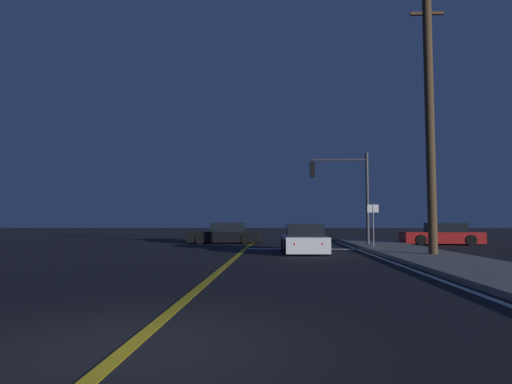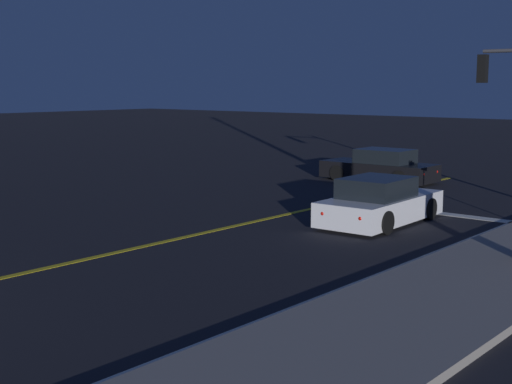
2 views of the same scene
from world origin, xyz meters
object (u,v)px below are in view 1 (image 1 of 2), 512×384
(car_distant_tail_white, at_px, (304,240))
(street_sign_corner, at_px, (373,219))
(traffic_signal_near_right, at_px, (346,184))
(utility_pole_right, at_px, (429,113))
(car_mid_block_black, at_px, (225,234))
(car_far_approaching_red, at_px, (442,235))

(car_distant_tail_white, relative_size, street_sign_corner, 1.91)
(car_distant_tail_white, height_order, traffic_signal_near_right, traffic_signal_near_right)
(traffic_signal_near_right, height_order, utility_pole_right, utility_pole_right)
(car_mid_block_black, bearing_deg, traffic_signal_near_right, -112.76)
(car_distant_tail_white, relative_size, car_far_approaching_red, 0.95)
(street_sign_corner, bearing_deg, utility_pole_right, -72.47)
(traffic_signal_near_right, height_order, street_sign_corner, traffic_signal_near_right)
(car_distant_tail_white, xyz_separation_m, car_far_approaching_red, (8.88, 7.15, 0.00))
(street_sign_corner, bearing_deg, traffic_signal_near_right, 108.05)
(traffic_signal_near_right, distance_m, street_sign_corner, 3.55)
(car_mid_block_black, bearing_deg, street_sign_corner, -125.58)
(car_far_approaching_red, relative_size, traffic_signal_near_right, 0.88)
(car_mid_block_black, xyz_separation_m, car_distant_tail_white, (4.61, -7.93, -0.00))
(traffic_signal_near_right, bearing_deg, car_far_approaching_red, -159.98)
(car_mid_block_black, height_order, traffic_signal_near_right, traffic_signal_near_right)
(car_mid_block_black, height_order, car_far_approaching_red, same)
(car_mid_block_black, relative_size, car_distant_tail_white, 1.05)
(traffic_signal_near_right, relative_size, utility_pole_right, 0.47)
(car_mid_block_black, xyz_separation_m, traffic_signal_near_right, (7.33, -3.03, 2.99))
(car_mid_block_black, relative_size, street_sign_corner, 2.01)
(car_far_approaching_red, xyz_separation_m, street_sign_corner, (-5.26, -5.05, 1.00))
(car_far_approaching_red, height_order, street_sign_corner, street_sign_corner)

